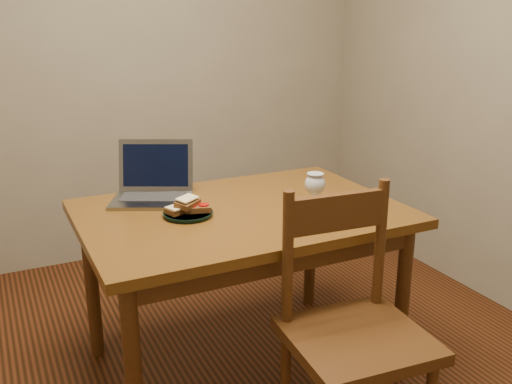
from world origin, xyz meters
name	(u,v)px	position (x,y,z in m)	size (l,w,h in m)	color
back_wall	(121,50)	(0.00, 1.61, 1.30)	(3.20, 0.02, 2.60)	gray
table	(241,228)	(0.11, 0.12, 0.65)	(1.30, 0.90, 0.74)	#42250B
chair	(354,320)	(0.24, -0.52, 0.53)	(0.49, 0.47, 0.49)	#3D220C
plate	(188,214)	(-0.11, 0.13, 0.75)	(0.20, 0.20, 0.02)	black
sandwich_cheese	(179,209)	(-0.15, 0.14, 0.77)	(0.10, 0.06, 0.03)	#381E0C
sandwich_tomato	(198,207)	(-0.08, 0.12, 0.77)	(0.11, 0.06, 0.03)	#381E0C
sandwich_top	(187,202)	(-0.11, 0.14, 0.80)	(0.11, 0.06, 0.03)	#381E0C
milk_glass	(315,192)	(0.37, -0.03, 0.82)	(0.08, 0.08, 0.16)	white
laptop	(153,183)	(-0.17, 0.43, 0.80)	(0.43, 0.42, 0.24)	slate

